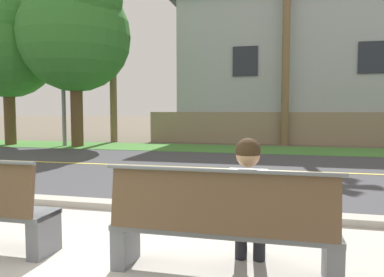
{
  "coord_description": "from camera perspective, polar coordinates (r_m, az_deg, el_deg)",
  "views": [
    {
      "loc": [
        1.89,
        -2.76,
        1.5
      ],
      "look_at": [
        0.38,
        3.49,
        1.0
      ],
      "focal_mm": 34.76,
      "sensor_mm": 36.0,
      "label": 1
    }
  ],
  "objects": [
    {
      "name": "curb_edge",
      "position": [
        5.63,
        -6.62,
        -10.44
      ],
      "size": [
        44.0,
        0.3,
        0.11
      ],
      "primitive_type": "cube",
      "color": "#ADA89E",
      "rests_on": "ground_plane"
    },
    {
      "name": "bench_right",
      "position": [
        3.38,
        4.52,
        -13.39
      ],
      "size": [
        2.02,
        0.48,
        1.01
      ],
      "color": "slate",
      "rests_on": "ground_plane"
    },
    {
      "name": "house_across_street",
      "position": [
        19.96,
        16.57,
        10.4
      ],
      "size": [
        12.36,
        6.91,
        7.19
      ],
      "color": "#A3ADB2",
      "rests_on": "ground_plane"
    },
    {
      "name": "sidewalk_pavement",
      "position": [
        3.97,
        -16.87,
        -17.84
      ],
      "size": [
        44.0,
        3.6,
        0.01
      ],
      "primitive_type": "cube",
      "color": "#B7B2A8",
      "rests_on": "ground_plane"
    },
    {
      "name": "street_asphalt",
      "position": [
        9.56,
        2.01,
        -4.56
      ],
      "size": [
        52.0,
        8.0,
        0.01
      ],
      "primitive_type": "cube",
      "color": "#424247",
      "rests_on": "ground_plane"
    },
    {
      "name": "road_centre_line",
      "position": [
        9.56,
        2.01,
        -4.54
      ],
      "size": [
        48.0,
        0.14,
        0.01
      ],
      "primitive_type": "cube",
      "color": "#E0CC4C",
      "rests_on": "ground_plane"
    },
    {
      "name": "seated_person_white",
      "position": [
        3.46,
        8.63,
        -9.35
      ],
      "size": [
        0.52,
        0.68,
        1.25
      ],
      "color": "black",
      "rests_on": "ground_plane"
    },
    {
      "name": "shade_tree_far_left",
      "position": [
        17.83,
        -26.34,
        13.07
      ],
      "size": [
        4.03,
        4.03,
        6.65
      ],
      "color": "brown",
      "rests_on": "ground_plane"
    },
    {
      "name": "far_verge_grass",
      "position": [
        14.29,
        5.9,
        -1.59
      ],
      "size": [
        48.0,
        2.8,
        0.02
      ],
      "primitive_type": "cube",
      "color": "#478438",
      "rests_on": "ground_plane"
    },
    {
      "name": "shade_tree_left",
      "position": [
        16.1,
        -17.25,
        15.97
      ],
      "size": [
        4.45,
        4.45,
        7.35
      ],
      "color": "brown",
      "rests_on": "ground_plane"
    },
    {
      "name": "streetlamp",
      "position": [
        16.66,
        -18.97,
        14.2
      ],
      "size": [
        0.24,
        2.1,
        7.76
      ],
      "color": "gray",
      "rests_on": "ground_plane"
    },
    {
      "name": "ground_plane",
      "position": [
        11.02,
        3.58,
        -3.4
      ],
      "size": [
        140.0,
        140.0,
        0.0
      ],
      "primitive_type": "plane",
      "color": "#665B4C"
    },
    {
      "name": "garden_wall",
      "position": [
        16.65,
        15.38,
        1.52
      ],
      "size": [
        13.0,
        0.36,
        1.4
      ],
      "primitive_type": "cube",
      "color": "gray",
      "rests_on": "ground_plane"
    }
  ]
}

